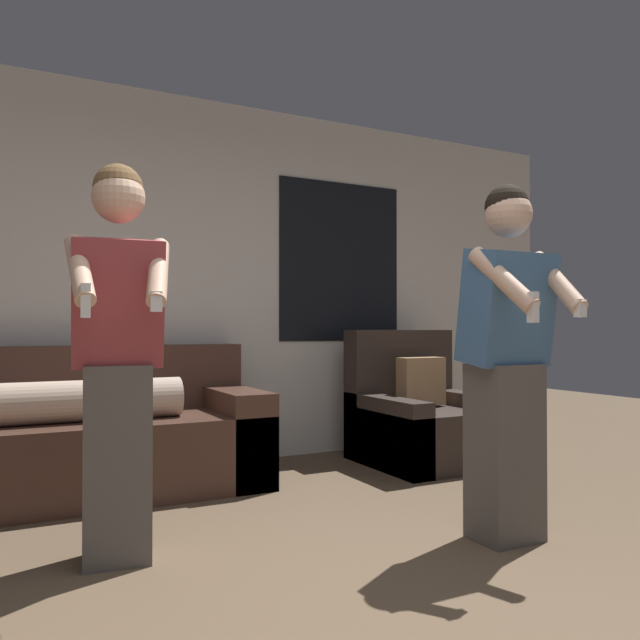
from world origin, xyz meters
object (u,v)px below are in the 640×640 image
object	(u,v)px
couch	(82,441)
person_right	(507,358)
person_left	(118,355)
armchair	(422,420)

from	to	relation	value
couch	person_right	bearing A→B (deg)	-46.88
person_left	person_right	distance (m)	1.77
couch	person_left	size ratio (longest dim) A/B	1.27
couch	armchair	distance (m)	2.38
couch	person_left	bearing A→B (deg)	-89.91
couch	person_left	distance (m)	1.36
armchair	person_right	distance (m)	1.83
person_left	couch	bearing A→B (deg)	90.09
person_left	person_right	bearing A→B (deg)	-18.31
armchair	person_left	size ratio (longest dim) A/B	0.58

